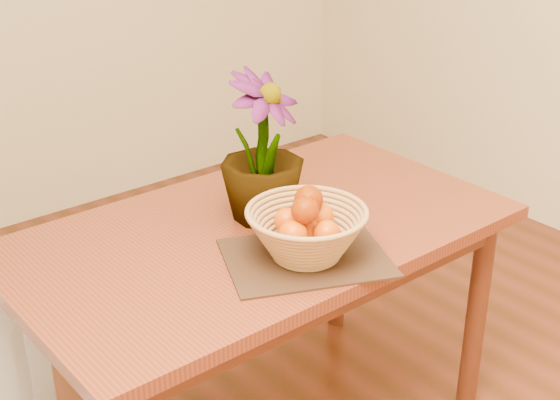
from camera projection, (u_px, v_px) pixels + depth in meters
table at (260, 254)px, 2.22m from camera, size 1.40×0.80×0.75m
placemat at (306, 258)px, 2.01m from camera, size 0.50×0.45×0.01m
wicker_basket at (306, 235)px, 1.99m from camera, size 0.31×0.31×0.13m
orange_pile at (307, 216)px, 1.96m from camera, size 0.19×0.19×0.13m
potted_plant at (262, 148)px, 2.15m from camera, size 0.31×0.31×0.42m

